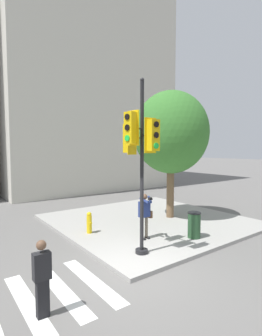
{
  "coord_description": "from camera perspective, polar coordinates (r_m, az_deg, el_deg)",
  "views": [
    {
      "loc": [
        -4.26,
        -5.58,
        3.37
      ],
      "look_at": [
        0.88,
        1.34,
        2.74
      ],
      "focal_mm": 28.0,
      "sensor_mm": 36.0,
      "label": 1
    }
  ],
  "objects": [
    {
      "name": "building_right",
      "position": [
        26.02,
        -11.74,
        21.05
      ],
      "size": [
        14.25,
        11.27,
        21.9
      ],
      "color": "beige",
      "rests_on": "ground_plane"
    },
    {
      "name": "sidewalk_corner",
      "position": [
        12.39,
        3.84,
        -11.33
      ],
      "size": [
        8.0,
        8.0,
        0.12
      ],
      "color": "#9E9B96",
      "rests_on": "ground_plane"
    },
    {
      "name": "traffic_signal_pole",
      "position": [
        7.85,
        1.67,
        4.41
      ],
      "size": [
        0.88,
        1.36,
        5.36
      ],
      "color": "black",
      "rests_on": "sidewalk_corner"
    },
    {
      "name": "trash_bin",
      "position": [
        10.06,
        13.58,
        -11.95
      ],
      "size": [
        0.48,
        0.48,
        0.94
      ],
      "color": "#234728",
      "rests_on": "sidewalk_corner"
    },
    {
      "name": "street_tree",
      "position": [
        12.48,
        8.68,
        7.59
      ],
      "size": [
        3.5,
        3.5,
        5.95
      ],
      "color": "brown",
      "rests_on": "sidewalk_corner"
    },
    {
      "name": "crosswalk_stripes",
      "position": [
        6.79,
        -25.38,
        -25.96
      ],
      "size": [
        4.39,
        2.85,
        0.01
      ],
      "color": "silver",
      "rests_on": "ground_plane"
    },
    {
      "name": "pedestrian_distant",
      "position": [
        5.91,
        -18.79,
        -21.47
      ],
      "size": [
        0.34,
        0.2,
        1.58
      ],
      "color": "black",
      "rests_on": "ground_plane"
    },
    {
      "name": "person_photographer",
      "position": [
        9.59,
        3.04,
        -9.54
      ],
      "size": [
        0.58,
        0.54,
        1.63
      ],
      "color": "black",
      "rests_on": "sidewalk_corner"
    },
    {
      "name": "fire_hydrant",
      "position": [
        10.45,
        -9.08,
        -11.65
      ],
      "size": [
        0.2,
        0.26,
        0.82
      ],
      "color": "yellow",
      "rests_on": "sidewalk_corner"
    },
    {
      "name": "ground_plane",
      "position": [
        7.79,
        0.71,
        -21.48
      ],
      "size": [
        160.0,
        160.0,
        0.0
      ],
      "primitive_type": "plane",
      "color": "slate"
    }
  ]
}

